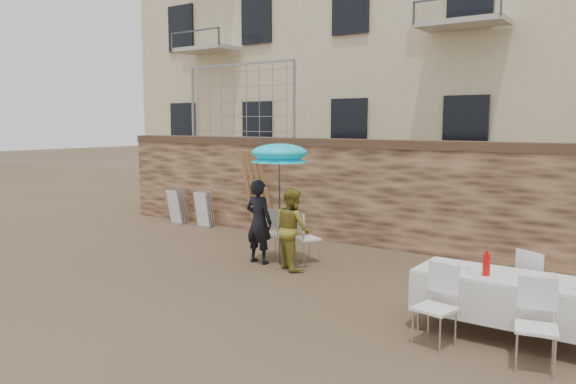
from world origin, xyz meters
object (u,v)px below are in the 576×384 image
Objects in this scene: man_suit at (259,222)px; umbrella at (279,156)px; banquet_table at (506,279)px; woman_dress at (292,229)px; chair_stack_right at (206,208)px; table_chair_front_right at (536,326)px; couple_chair_left at (277,233)px; chair_stack_left at (181,205)px; table_chair_front_left at (435,306)px; soda_bottle at (486,265)px; table_chair_back at (537,286)px; couple_chair_right at (307,237)px.

man_suit is 1.28m from umbrella.
woman_dress is at bearing 163.42° from banquet_table.
banquet_table is 8.71m from chair_stack_right.
woman_dress reaches higher than table_chair_front_right.
couple_chair_left is 4.56m from chair_stack_left.
chair_stack_left is (-8.35, 4.08, -0.02)m from table_chair_front_left.
table_chair_front_right is at bearing -174.27° from woman_dress.
soda_bottle is 0.27× the size of table_chair_back.
man_suit is 4.79m from chair_stack_left.
chair_stack_right is at bearing 157.54° from banquet_table.
chair_stack_right is at bearing -31.21° from man_suit.
banquet_table is 2.19× the size of table_chair_front_right.
man_suit is at bearing 165.96° from banquet_table.
couple_chair_left and table_chair_front_left have the same top height.
couple_chair_right is (0.70, 0.55, -0.30)m from man_suit.
woman_dress is 5.60× the size of soda_bottle.
woman_dress reaches higher than chair_stack_right.
man_suit is 1.62× the size of table_chair_front_right.
table_chair_front_right is (4.48, -2.47, 0.00)m from couple_chair_right.
chair_stack_left is at bearing 8.42° from couple_chair_right.
table_chair_front_right reaches higher than chair_stack_left.
woman_dress is 1.32m from umbrella.
woman_dress is 4.16m from table_chair_back.
table_chair_front_right is 10.29m from chair_stack_left.
soda_bottle is (4.48, -1.32, 0.13)m from man_suit.
man_suit is 1.69× the size of chair_stack_right.
banquet_table is (4.68, -1.17, -0.05)m from man_suit.
table_chair_front_right is 1.58m from table_chair_back.
table_chair_back is at bearing 73.54° from table_chair_front_left.
man_suit reaches higher than table_chair_front_left.
umbrella reaches higher than chair_stack_right.
couple_chair_right is at bearing 13.51° from table_chair_back.
chair_stack_left is (-4.26, 1.61, -0.02)m from couple_chair_left.
couple_chair_left is 3.73m from chair_stack_right.
umbrella is at bearing 163.48° from banquet_table.
table_chair_front_left is 1.00× the size of table_chair_front_right.
table_chair_back is (4.13, -0.37, -0.25)m from woman_dress.
umbrella is at bearing 19.93° from table_chair_back.
couple_chair_right is 4.37m from chair_stack_right.
chair_stack_left is at bearing 180.00° from chair_stack_right.
table_chair_front_right is at bearing 159.62° from couple_chair_left.
couple_chair_left is at bearing -88.55° from man_suit.
table_chair_front_left is at bearing -28.70° from chair_stack_right.
man_suit is 4.52m from table_chair_front_left.
table_chair_front_right is at bearing -25.50° from chair_stack_right.
man_suit is at bearing 163.59° from soda_bottle.
table_chair_back is at bearing 67.17° from soda_bottle.
chair_stack_left is at bearing -15.53° from couple_chair_left.
couple_chair_right is 0.46× the size of banquet_table.
chair_stack_left is at bearing 164.81° from table_chair_front_left.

